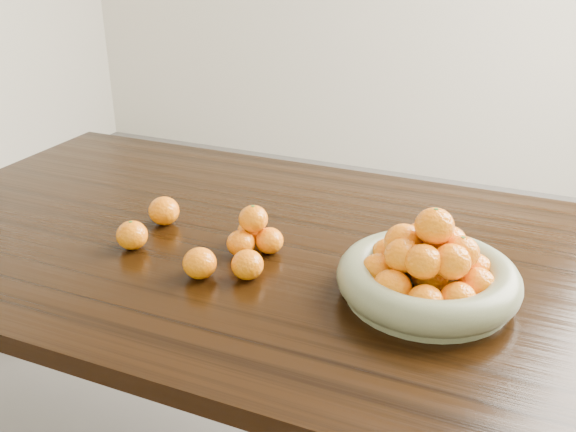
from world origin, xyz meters
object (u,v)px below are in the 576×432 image
at_px(fruit_bowl, 428,273).
at_px(orange_pyramid, 254,233).
at_px(dining_table, 312,286).
at_px(loose_orange_0, 132,235).

distance_m(fruit_bowl, orange_pyramid, 0.38).
relative_size(dining_table, orange_pyramid, 16.57).
height_order(fruit_bowl, loose_orange_0, fruit_bowl).
xyz_separation_m(dining_table, orange_pyramid, (-0.11, -0.05, 0.13)).
bearing_deg(loose_orange_0, orange_pyramid, 21.48).
height_order(dining_table, loose_orange_0, loose_orange_0).
bearing_deg(loose_orange_0, fruit_bowl, 5.21).
height_order(orange_pyramid, loose_orange_0, orange_pyramid).
distance_m(fruit_bowl, loose_orange_0, 0.62).
distance_m(dining_table, fruit_bowl, 0.31).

